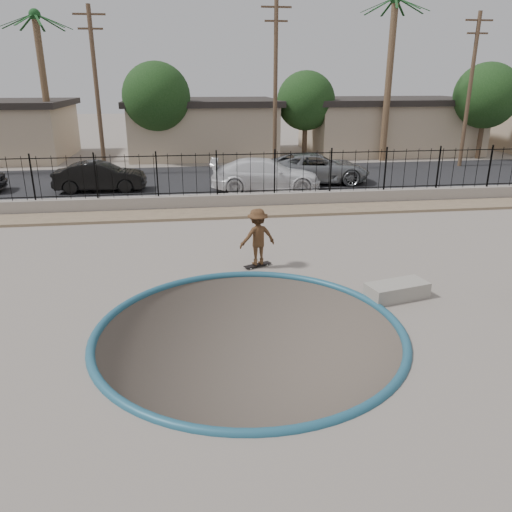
{
  "coord_description": "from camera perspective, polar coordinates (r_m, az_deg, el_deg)",
  "views": [
    {
      "loc": [
        -1.2,
        -10.88,
        5.39
      ],
      "look_at": [
        0.56,
        2.0,
        0.71
      ],
      "focal_mm": 35.0,
      "sensor_mm": 36.0,
      "label": 1
    }
  ],
  "objects": [
    {
      "name": "utility_pole_mid",
      "position": [
        30.34,
        2.23,
        18.96
      ],
      "size": [
        1.7,
        0.24,
        9.5
      ],
      "color": "#473323",
      "rests_on": "ground"
    },
    {
      "name": "street",
      "position": [
        28.42,
        -5.27,
        8.82
      ],
      "size": [
        90.0,
        8.0,
        0.04
      ],
      "primitive_type": "cube",
      "color": "black",
      "rests_on": "ground"
    },
    {
      "name": "rock_strip",
      "position": [
        20.81,
        -4.22,
        4.89
      ],
      "size": [
        42.0,
        1.6,
        0.11
      ],
      "primitive_type": "cube",
      "color": "#988263",
      "rests_on": "ground"
    },
    {
      "name": "car_c",
      "position": [
        25.0,
        1.11,
        9.27
      ],
      "size": [
        5.61,
        2.72,
        1.57
      ],
      "primitive_type": "imported",
      "rotation": [
        0.0,
        0.0,
        1.47
      ],
      "color": "white",
      "rests_on": "street"
    },
    {
      "name": "house_center",
      "position": [
        37.56,
        -6.09,
        14.47
      ],
      "size": [
        10.6,
        8.6,
        3.9
      ],
      "color": "tan",
      "rests_on": "ground"
    },
    {
      "name": "house_east",
      "position": [
        40.5,
        14.78,
        14.33
      ],
      "size": [
        12.6,
        8.6,
        3.9
      ],
      "color": "tan",
      "rests_on": "ground"
    },
    {
      "name": "street_tree_right",
      "position": [
        38.61,
        24.85,
        16.28
      ],
      "size": [
        4.32,
        4.32,
        6.36
      ],
      "color": "#473323",
      "rests_on": "ground"
    },
    {
      "name": "car_d",
      "position": [
        27.15,
        6.92,
        9.94
      ],
      "size": [
        5.74,
        2.94,
        1.55
      ],
      "primitive_type": "imported",
      "rotation": [
        0.0,
        0.0,
        1.5
      ],
      "color": "gray",
      "rests_on": "street"
    },
    {
      "name": "fence",
      "position": [
        21.57,
        -4.51,
        9.35
      ],
      "size": [
        40.0,
        0.04,
        1.8
      ],
      "color": "black",
      "rests_on": "retaining_wall"
    },
    {
      "name": "palm_right",
      "position": [
        35.49,
        15.25,
        22.29
      ],
      "size": [
        2.3,
        2.3,
        10.3
      ],
      "color": "brown",
      "rests_on": "ground"
    },
    {
      "name": "bowl_pit",
      "position": [
        11.32,
        -0.76,
        -8.63
      ],
      "size": [
        6.84,
        6.84,
        1.8
      ],
      "primitive_type": null,
      "color": "#494138",
      "rests_on": "ground"
    },
    {
      "name": "car_b",
      "position": [
        26.07,
        -17.38,
        8.67
      ],
      "size": [
        4.38,
        1.54,
        1.44
      ],
      "primitive_type": "imported",
      "rotation": [
        0.0,
        0.0,
        1.57
      ],
      "color": "black",
      "rests_on": "street"
    },
    {
      "name": "concrete_ledge",
      "position": [
        13.39,
        15.8,
        -3.8
      ],
      "size": [
        1.72,
        1.06,
        0.4
      ],
      "primitive_type": "cube",
      "rotation": [
        0.0,
        0.0,
        0.24
      ],
      "color": "gray",
      "rests_on": "ground"
    },
    {
      "name": "palm_mid",
      "position": [
        36.0,
        -23.45,
        20.36
      ],
      "size": [
        2.3,
        2.3,
        9.3
      ],
      "color": "brown",
      "rests_on": "ground"
    },
    {
      "name": "coping_ring",
      "position": [
        11.32,
        -0.76,
        -8.63
      ],
      "size": [
        7.04,
        7.04,
        0.2
      ],
      "primitive_type": "torus",
      "color": "#225871",
      "rests_on": "ground"
    },
    {
      "name": "ground",
      "position": [
        23.82,
        -4.59,
        3.92
      ],
      "size": [
        120.0,
        120.0,
        2.2
      ],
      "primitive_type": "cube",
      "color": "gray",
      "rests_on": "ground"
    },
    {
      "name": "utility_pole_right",
      "position": [
        34.49,
        23.24,
        17.14
      ],
      "size": [
        1.7,
        0.24,
        9.0
      ],
      "color": "#473323",
      "rests_on": "ground"
    },
    {
      "name": "utility_pole_left",
      "position": [
        30.28,
        -17.74,
        17.61
      ],
      "size": [
        1.7,
        0.24,
        9.0
      ],
      "color": "#473323",
      "rests_on": "ground"
    },
    {
      "name": "retaining_wall",
      "position": [
        21.82,
        -4.42,
        6.25
      ],
      "size": [
        42.0,
        0.45,
        0.6
      ],
      "primitive_type": "cube",
      "color": "gray",
      "rests_on": "ground"
    },
    {
      "name": "skateboard",
      "position": [
        15.0,
        0.18,
        -1.01
      ],
      "size": [
        0.88,
        0.55,
        0.07
      ],
      "rotation": [
        0.0,
        0.0,
        0.42
      ],
      "color": "black",
      "rests_on": "ground"
    },
    {
      "name": "street_tree_left",
      "position": [
        33.95,
        -11.32,
        17.4
      ],
      "size": [
        4.32,
        4.32,
        6.36
      ],
      "color": "#473323",
      "rests_on": "ground"
    },
    {
      "name": "street_tree_mid",
      "position": [
        35.87,
        5.72,
        17.22
      ],
      "size": [
        3.96,
        3.96,
        5.83
      ],
      "color": "#473323",
      "rests_on": "ground"
    },
    {
      "name": "skater",
      "position": [
        14.74,
        0.18,
        1.84
      ],
      "size": [
        1.22,
        0.89,
        1.69
      ],
      "primitive_type": "imported",
      "rotation": [
        0.0,
        0.0,
        3.4
      ],
      "color": "brown",
      "rests_on": "ground"
    }
  ]
}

